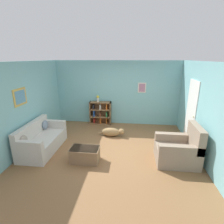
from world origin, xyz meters
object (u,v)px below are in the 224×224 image
object	(u,v)px
recliner_chair	(179,150)
dog	(112,132)
couch	(41,140)
bookshelf	(100,113)
vase	(98,98)
coffee_table	(85,154)

from	to	relation	value
recliner_chair	dog	size ratio (longest dim) A/B	1.11
couch	recliner_chair	bearing A→B (deg)	-2.76
bookshelf	vase	distance (m)	0.64
bookshelf	coffee_table	bearing A→B (deg)	-88.37
recliner_chair	bookshelf	bearing A→B (deg)	134.98
bookshelf	coffee_table	xyz separation A→B (m)	(0.08, -2.85, -0.27)
dog	recliner_chair	bearing A→B (deg)	-35.47
dog	coffee_table	bearing A→B (deg)	-108.38
recliner_chair	dog	distance (m)	2.41
coffee_table	dog	bearing A→B (deg)	71.62
coffee_table	dog	size ratio (longest dim) A/B	0.81
recliner_chair	dog	bearing A→B (deg)	144.53
recliner_chair	coffee_table	bearing A→B (deg)	-174.02
recliner_chair	coffee_table	distance (m)	2.52
recliner_chair	vase	size ratio (longest dim) A/B	4.02
bookshelf	recliner_chair	bearing A→B (deg)	-45.02
coffee_table	couch	bearing A→B (deg)	162.77
bookshelf	dog	world-z (taller)	bookshelf
couch	coffee_table	world-z (taller)	couch
coffee_table	dog	xyz separation A→B (m)	(0.55, 1.65, -0.05)
vase	couch	bearing A→B (deg)	-118.47
bookshelf	vase	bearing A→B (deg)	-167.25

